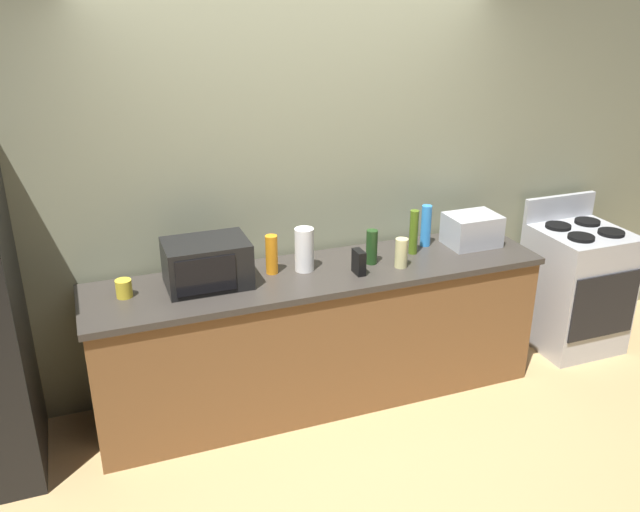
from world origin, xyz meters
The scene contains 14 objects.
ground_plane centered at (0.00, 0.00, 0.00)m, with size 8.00×8.00×0.00m, color tan.
back_wall centered at (0.00, 0.81, 1.35)m, with size 6.40×0.10×2.70m, color gray.
counter_run centered at (0.00, 0.40, 0.45)m, with size 2.84×0.64×0.90m.
stove_range centered at (2.00, 0.40, 0.46)m, with size 0.60×0.61×1.08m.
microwave centered at (-0.68, 0.45, 1.04)m, with size 0.48×0.35×0.27m.
toaster_oven centered at (1.11, 0.46, 1.01)m, with size 0.34×0.26×0.21m, color #B7BABF.
paper_towel_roll centered at (-0.08, 0.45, 1.04)m, with size 0.12×0.12×0.27m, color white.
cordless_phone centered at (0.21, 0.28, 0.98)m, with size 0.05×0.11×0.15m, color black.
bottle_spray_cleaner centered at (0.81, 0.55, 1.04)m, with size 0.07×0.07×0.28m, color #338CE5.
bottle_vinegar centered at (0.49, 0.29, 0.99)m, with size 0.08×0.08×0.19m, color beige.
bottle_dish_soap centered at (-0.28, 0.48, 1.02)m, with size 0.07×0.07×0.24m, color orange.
bottle_olive_oil centered at (0.67, 0.46, 1.05)m, with size 0.06×0.06×0.29m, color #4C6B19.
bottle_wine centered at (0.34, 0.40, 1.01)m, with size 0.07×0.07×0.22m, color #1E3F19.
mug_yellow centered at (-1.15, 0.45, 0.95)m, with size 0.09×0.09×0.10m, color yellow.
Camera 1 is at (-1.31, -3.10, 2.56)m, focal length 37.56 mm.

